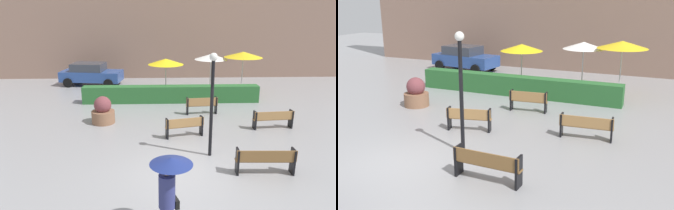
{
  "view_description": "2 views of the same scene",
  "coord_description": "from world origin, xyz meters",
  "views": [
    {
      "loc": [
        -0.77,
        -9.23,
        5.03
      ],
      "look_at": [
        -0.33,
        3.23,
        1.35
      ],
      "focal_mm": 33.94,
      "sensor_mm": 36.0,
      "label": 1
    },
    {
      "loc": [
        6.74,
        -8.28,
        4.73
      ],
      "look_at": [
        1.38,
        4.05,
        0.83
      ],
      "focal_mm": 40.82,
      "sensor_mm": 36.0,
      "label": 2
    }
  ],
  "objects": [
    {
      "name": "ground_plane",
      "position": [
        0.0,
        0.0,
        0.0
      ],
      "size": [
        60.0,
        60.0,
        0.0
      ],
      "primitive_type": "plane",
      "color": "gray"
    },
    {
      "name": "bench_far_right",
      "position": [
        4.38,
        3.93,
        0.49
      ],
      "size": [
        1.82,
        0.49,
        0.82
      ],
      "color": "#9E7242",
      "rests_on": "ground"
    },
    {
      "name": "bench_near_right",
      "position": [
        2.66,
        -0.15,
        0.51
      ],
      "size": [
        1.91,
        0.44,
        0.85
      ],
      "color": "brown",
      "rests_on": "ground"
    },
    {
      "name": "bench_mid_center",
      "position": [
        0.35,
        3.09,
        0.5
      ],
      "size": [
        1.63,
        0.66,
        0.84
      ],
      "color": "#9E7242",
      "rests_on": "ground"
    },
    {
      "name": "bench_back_row",
      "position": [
        1.49,
        6.13,
        0.52
      ],
      "size": [
        1.62,
        0.46,
        0.87
      ],
      "color": "#9E7242",
      "rests_on": "ground"
    },
    {
      "name": "pedestrian_with_umbrella",
      "position": [
        -0.53,
        -2.92,
        1.28
      ],
      "size": [
        0.98,
        0.98,
        1.96
      ],
      "color": "navy",
      "rests_on": "ground"
    },
    {
      "name": "planter_pot",
      "position": [
        -3.31,
        4.98,
        0.55
      ],
      "size": [
        1.07,
        1.07,
        1.28
      ],
      "color": "brown",
      "rests_on": "ground"
    },
    {
      "name": "lamp_post",
      "position": [
        1.12,
        1.3,
        2.3
      ],
      "size": [
        0.28,
        0.28,
        3.72
      ],
      "color": "black",
      "rests_on": "ground"
    },
    {
      "name": "patio_umbrella_yellow",
      "position": [
        -0.24,
        9.76,
        2.14
      ],
      "size": [
        2.15,
        2.15,
        2.32
      ],
      "color": "silver",
      "rests_on": "ground"
    },
    {
      "name": "patio_umbrella_white",
      "position": [
        2.67,
        10.85,
        2.27
      ],
      "size": [
        2.1,
        2.1,
        2.45
      ],
      "color": "silver",
      "rests_on": "ground"
    },
    {
      "name": "patio_umbrella_yellow_far",
      "position": [
        4.6,
        10.35,
        2.46
      ],
      "size": [
        2.37,
        2.37,
        2.64
      ],
      "color": "silver",
      "rests_on": "ground"
    },
    {
      "name": "hedge_strip",
      "position": [
        0.03,
        8.4,
        0.48
      ],
      "size": [
        10.04,
        0.7,
        0.96
      ],
      "primitive_type": "cube",
      "color": "#28602D",
      "rests_on": "ground"
    },
    {
      "name": "building_facade",
      "position": [
        0.0,
        16.0,
        5.46
      ],
      "size": [
        28.0,
        1.2,
        10.91
      ],
      "primitive_type": "cube",
      "color": "#846656",
      "rests_on": "ground"
    },
    {
      "name": "parked_car",
      "position": [
        -5.44,
        13.07,
        0.82
      ],
      "size": [
        4.4,
        2.44,
        1.57
      ],
      "color": "#28478C",
      "rests_on": "ground"
    }
  ]
}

